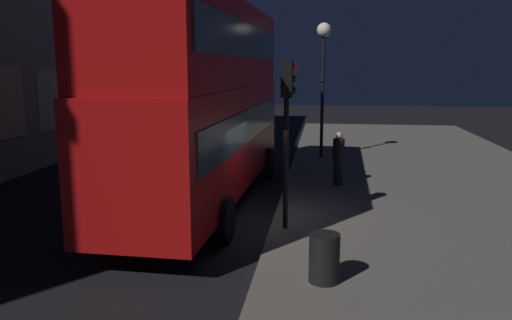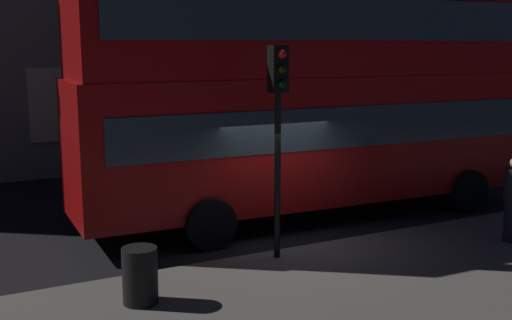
{
  "view_description": "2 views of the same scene",
  "coord_description": "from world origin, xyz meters",
  "views": [
    {
      "loc": [
        -12.34,
        -1.91,
        3.97
      ],
      "look_at": [
        1.36,
        -0.06,
        1.39
      ],
      "focal_mm": 35.41,
      "sensor_mm": 36.0,
      "label": 1
    },
    {
      "loc": [
        -6.41,
        -11.23,
        4.13
      ],
      "look_at": [
        -0.35,
        0.43,
        1.74
      ],
      "focal_mm": 44.79,
      "sensor_mm": 36.0,
      "label": 2
    }
  ],
  "objects": [
    {
      "name": "traffic_light_near_kerb",
      "position": [
        -0.67,
        -1.07,
        2.99
      ],
      "size": [
        0.32,
        0.36,
        3.99
      ],
      "rotation": [
        0.0,
        0.0,
        -0.01
      ],
      "color": "black",
      "rests_on": "sidewalk_slab"
    },
    {
      "name": "sidewalk_slab",
      "position": [
        0.0,
        -5.57,
        0.06
      ],
      "size": [
        44.0,
        9.77,
        0.12
      ],
      "primitive_type": "cube",
      "color": "#5B564F",
      "rests_on": "ground"
    },
    {
      "name": "traffic_light_far_side",
      "position": [
        11.61,
        4.24,
        2.65
      ],
      "size": [
        0.36,
        0.38,
        3.68
      ],
      "rotation": [
        0.0,
        0.0,
        3.3
      ],
      "color": "black",
      "rests_on": "ground"
    },
    {
      "name": "pedestrian",
      "position": [
        4.08,
        -2.41,
        1.01
      ],
      "size": [
        0.38,
        0.38,
        1.75
      ],
      "rotation": [
        0.0,
        0.0,
        3.5
      ],
      "color": "black",
      "rests_on": "sidewalk_slab"
    },
    {
      "name": "street_lamp",
      "position": [
        9.07,
        -1.83,
        4.5
      ],
      "size": [
        0.59,
        0.59,
        5.6
      ],
      "color": "black",
      "rests_on": "sidewalk_slab"
    },
    {
      "name": "litter_bin",
      "position": [
        -3.65,
        -1.98,
        0.57
      ],
      "size": [
        0.56,
        0.56,
        0.9
      ],
      "primitive_type": "cylinder",
      "color": "black",
      "rests_on": "sidewalk_slab"
    },
    {
      "name": "ground_plane",
      "position": [
        0.0,
        0.0,
        0.0
      ],
      "size": [
        80.0,
        80.0,
        0.0
      ],
      "primitive_type": "plane",
      "color": "black"
    },
    {
      "name": "double_decker_bus",
      "position": [
        1.65,
        1.43,
        3.17
      ],
      "size": [
        11.38,
        3.08,
        5.67
      ],
      "rotation": [
        0.0,
        0.0,
        -0.03
      ],
      "color": "#9E0C0C",
      "rests_on": "ground"
    }
  ]
}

